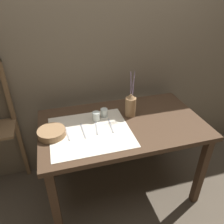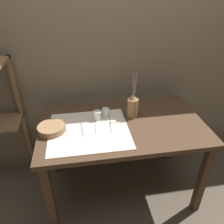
{
  "view_description": "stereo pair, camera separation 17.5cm",
  "coord_description": "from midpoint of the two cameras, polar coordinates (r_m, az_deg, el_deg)",
  "views": [
    {
      "loc": [
        -0.5,
        -1.44,
        1.81
      ],
      "look_at": [
        -0.09,
        0.0,
        0.9
      ],
      "focal_mm": 35.0,
      "sensor_mm": 36.0,
      "label": 1
    },
    {
      "loc": [
        -0.33,
        -1.48,
        1.81
      ],
      "look_at": [
        -0.09,
        0.0,
        0.9
      ],
      "focal_mm": 35.0,
      "sensor_mm": 36.0,
      "label": 2
    }
  ],
  "objects": [
    {
      "name": "knife_center",
      "position": [
        1.76,
        -14.49,
        -5.36
      ],
      "size": [
        0.03,
        0.2,
        0.0
      ],
      "color": "#939399",
      "rests_on": "wooden_table"
    },
    {
      "name": "stone_wall_back",
      "position": [
        2.11,
        -3.98,
        14.23
      ],
      "size": [
        7.0,
        0.06,
        2.4
      ],
      "color": "#6B5E4C",
      "rests_on": "ground_plane"
    },
    {
      "name": "wooden_bowl",
      "position": [
        1.76,
        -18.26,
        -5.28
      ],
      "size": [
        0.21,
        0.21,
        0.05
      ],
      "color": "#8E6B47",
      "rests_on": "wooden_table"
    },
    {
      "name": "ground_plane",
      "position": [
        2.36,
        -0.03,
        -18.88
      ],
      "size": [
        12.0,
        12.0,
        0.0
      ],
      "primitive_type": "plane",
      "color": "brown"
    },
    {
      "name": "glass_tumbler_near",
      "position": [
        1.85,
        -6.87,
        -1.2
      ],
      "size": [
        0.06,
        0.06,
        0.08
      ],
      "color": "silver",
      "rests_on": "wooden_table"
    },
    {
      "name": "wooden_table",
      "position": [
        1.89,
        -0.04,
        -5.33
      ],
      "size": [
        1.37,
        0.8,
        0.78
      ],
      "color": "#422D1E",
      "rests_on": "ground_plane"
    },
    {
      "name": "linen_cloth",
      "position": [
        1.75,
        -8.59,
        -5.17
      ],
      "size": [
        0.63,
        0.57,
        0.0
      ],
      "color": "beige",
      "rests_on": "wooden_table"
    },
    {
      "name": "glass_tumbler_far",
      "position": [
        1.9,
        -4.72,
        -0.28
      ],
      "size": [
        0.06,
        0.06,
        0.07
      ],
      "color": "silver",
      "rests_on": "wooden_table"
    },
    {
      "name": "spoon_outer",
      "position": [
        1.83,
        -7.01,
        -2.92
      ],
      "size": [
        0.04,
        0.21,
        0.02
      ],
      "color": "#939399",
      "rests_on": "wooden_table"
    },
    {
      "name": "fork_outer",
      "position": [
        1.76,
        -10.42,
        -4.9
      ],
      "size": [
        0.02,
        0.2,
        0.0
      ],
      "color": "#939399",
      "rests_on": "wooden_table"
    },
    {
      "name": "fork_inner",
      "position": [
        1.79,
        -3.1,
        -3.58
      ],
      "size": [
        0.03,
        0.2,
        0.0
      ],
      "color": "#939399",
      "rests_on": "wooden_table"
    },
    {
      "name": "pitcher_with_flowers",
      "position": [
        1.88,
        2.23,
        1.67
      ],
      "size": [
        0.09,
        0.09,
        0.41
      ],
      "color": "olive",
      "rests_on": "wooden_table"
    }
  ]
}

